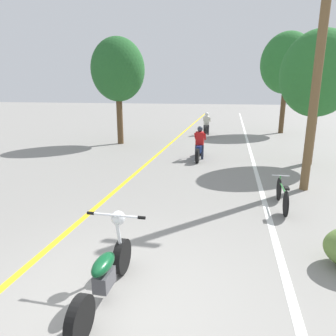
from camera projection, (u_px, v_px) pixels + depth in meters
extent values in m
plane|color=gray|center=(107.00, 307.00, 4.07)|extent=(120.00, 120.00, 0.00)
cube|color=yellow|center=(168.00, 145.00, 15.89)|extent=(0.14, 48.00, 0.01)
cube|color=white|center=(249.00, 148.00, 15.05)|extent=(0.14, 48.00, 0.01)
cylinder|color=brown|center=(317.00, 76.00, 8.07)|extent=(0.24, 0.24, 6.43)
cylinder|color=#513A23|center=(311.00, 132.00, 11.61)|extent=(0.32, 0.32, 2.57)
ellipsoid|color=#286B2D|center=(318.00, 74.00, 11.06)|extent=(2.74, 2.47, 3.16)
cylinder|color=#513A23|center=(283.00, 107.00, 20.05)|extent=(0.32, 0.32, 3.47)
ellipsoid|color=#286B2D|center=(287.00, 63.00, 19.34)|extent=(3.37, 3.03, 3.88)
cylinder|color=#513A23|center=(120.00, 116.00, 16.08)|extent=(0.32, 0.32, 2.98)
ellipsoid|color=#235B28|center=(118.00, 70.00, 15.47)|extent=(2.81, 2.53, 3.23)
cylinder|color=black|center=(122.00, 256.00, 4.79)|extent=(0.12, 0.56, 0.56)
cylinder|color=black|center=(80.00, 319.00, 3.48)|extent=(0.12, 0.56, 0.56)
ellipsoid|color=#0C4723|center=(103.00, 264.00, 4.06)|extent=(0.24, 0.57, 0.19)
cube|color=#4C4C51|center=(104.00, 280.00, 4.12)|extent=(0.20, 0.36, 0.24)
cylinder|color=silver|center=(119.00, 237.00, 4.61)|extent=(0.06, 0.23, 0.80)
cylinder|color=silver|center=(116.00, 215.00, 4.42)|extent=(0.80, 0.04, 0.04)
cylinder|color=black|center=(91.00, 213.00, 4.50)|extent=(0.11, 0.05, 0.05)
cylinder|color=black|center=(142.00, 218.00, 4.34)|extent=(0.11, 0.05, 0.05)
sphere|color=silver|center=(118.00, 218.00, 4.53)|extent=(0.22, 0.22, 0.22)
cylinder|color=black|center=(201.00, 149.00, 13.44)|extent=(0.12, 0.59, 0.59)
cylinder|color=black|center=(197.00, 156.00, 12.01)|extent=(0.12, 0.59, 0.59)
cube|color=navy|center=(200.00, 148.00, 12.68)|extent=(0.20, 0.97, 0.28)
cylinder|color=silver|center=(201.00, 135.00, 13.18)|extent=(0.50, 0.03, 0.03)
cylinder|color=#282D3D|center=(196.00, 152.00, 12.70)|extent=(0.11, 0.11, 0.61)
cylinder|color=#282D3D|center=(202.00, 152.00, 12.65)|extent=(0.11, 0.11, 0.61)
cube|color=red|center=(200.00, 138.00, 12.56)|extent=(0.34, 0.27, 0.57)
cylinder|color=red|center=(195.00, 136.00, 12.73)|extent=(0.08, 0.45, 0.35)
cylinder|color=red|center=(205.00, 137.00, 12.65)|extent=(0.08, 0.45, 0.35)
sphere|color=#2D333D|center=(200.00, 129.00, 12.50)|extent=(0.23, 0.23, 0.23)
cylinder|color=black|center=(207.00, 128.00, 20.19)|extent=(0.12, 0.66, 0.66)
cylinder|color=black|center=(205.00, 131.00, 18.78)|extent=(0.12, 0.66, 0.66)
cube|color=black|center=(206.00, 127.00, 19.44)|extent=(0.20, 0.96, 0.28)
cylinder|color=silver|center=(207.00, 118.00, 19.93)|extent=(0.50, 0.03, 0.03)
cylinder|color=#38383D|center=(204.00, 130.00, 19.46)|extent=(0.11, 0.11, 0.65)
cylinder|color=#38383D|center=(208.00, 130.00, 19.41)|extent=(0.11, 0.11, 0.65)
cube|color=silver|center=(207.00, 121.00, 19.31)|extent=(0.34, 0.28, 0.59)
cylinder|color=silver|center=(204.00, 119.00, 19.49)|extent=(0.08, 0.46, 0.36)
cylinder|color=silver|center=(210.00, 120.00, 19.41)|extent=(0.08, 0.46, 0.36)
sphere|color=white|center=(207.00, 114.00, 19.25)|extent=(0.25, 0.25, 0.25)
cylinder|color=black|center=(279.00, 189.00, 7.95)|extent=(0.04, 0.61, 0.61)
cylinder|color=black|center=(286.00, 204.00, 6.91)|extent=(0.04, 0.61, 0.61)
cylinder|color=#2D8C38|center=(283.00, 188.00, 7.38)|extent=(0.04, 0.88, 0.04)
cylinder|color=#2D8C38|center=(286.00, 196.00, 6.94)|extent=(0.03, 0.03, 0.36)
cube|color=black|center=(287.00, 188.00, 6.90)|extent=(0.10, 0.20, 0.05)
cylinder|color=#2D8C38|center=(280.00, 183.00, 7.85)|extent=(0.03, 0.03, 0.39)
cylinder|color=silver|center=(281.00, 176.00, 7.80)|extent=(0.44, 0.03, 0.03)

